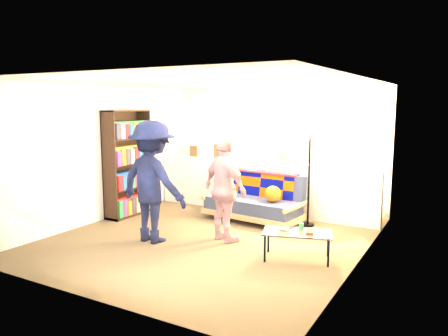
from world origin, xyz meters
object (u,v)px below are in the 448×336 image
Objects in this scene: coffee_table at (298,233)px; floor_lamp at (310,158)px; bookshelf at (128,167)px; person_left at (152,182)px; futon_sofa at (256,201)px; person_right at (225,189)px.

coffee_table is 1.91m from floor_lamp.
bookshelf reaches higher than person_left.
futon_sofa is 2.02m from coffee_table.
person_right is (-0.81, -1.48, -0.37)m from floor_lamp.
floor_lamp reaches higher than coffee_table.
floor_lamp is 1.03× the size of person_right.
person_right is at bearing -145.95° from person_left.
person_left is at bearing -35.95° from bookshelf.
person_left reaches higher than person_right.
person_right is at bearing -118.71° from floor_lamp.
futon_sofa is at bearing 131.46° from coffee_table.
bookshelf reaches higher than floor_lamp.
bookshelf is at bearing 169.15° from coffee_table.
person_left is 1.10m from person_right.
coffee_table is at bearing -164.65° from person_right.
person_left is at bearing -131.41° from floor_lamp.
bookshelf reaches higher than coffee_table.
person_left is (-1.77, -2.01, -0.26)m from floor_lamp.
bookshelf is 2.41m from person_right.
futon_sofa is 0.95× the size of bookshelf.
bookshelf is 1.07× the size of person_left.
futon_sofa is 1.12× the size of floor_lamp.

